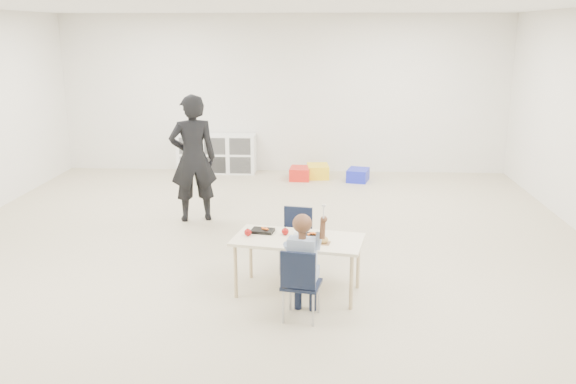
# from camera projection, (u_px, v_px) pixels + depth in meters

# --- Properties ---
(room) EXTENTS (9.00, 9.02, 2.80)m
(room) POSITION_uv_depth(u_px,v_px,m) (258.00, 137.00, 6.56)
(room) COLOR #B4A68B
(room) RESTS_ON ground
(table) EXTENTS (1.33, 0.83, 0.57)m
(table) POSITION_uv_depth(u_px,v_px,m) (298.00, 265.00, 5.95)
(table) COLOR beige
(table) RESTS_ON ground
(chair_near) EXTENTS (0.38, 0.36, 0.68)m
(chair_near) POSITION_uv_depth(u_px,v_px,m) (301.00, 283.00, 5.41)
(chair_near) COLOR black
(chair_near) RESTS_ON ground
(chair_far) EXTENTS (0.38, 0.36, 0.68)m
(chair_far) POSITION_uv_depth(u_px,v_px,m) (295.00, 241.00, 6.47)
(chair_far) COLOR black
(chair_far) RESTS_ON ground
(child) EXTENTS (0.53, 0.53, 1.07)m
(child) POSITION_uv_depth(u_px,v_px,m) (302.00, 262.00, 5.36)
(child) COLOR #99ACCF
(child) RESTS_ON chair_near
(lunch_tray_near) EXTENTS (0.25, 0.20, 0.03)m
(lunch_tray_near) POSITION_uv_depth(u_px,v_px,m) (310.00, 236.00, 5.90)
(lunch_tray_near) COLOR black
(lunch_tray_near) RESTS_ON table
(lunch_tray_far) EXTENTS (0.25, 0.20, 0.03)m
(lunch_tray_far) POSITION_uv_depth(u_px,v_px,m) (263.00, 231.00, 6.05)
(lunch_tray_far) COLOR black
(lunch_tray_far) RESTS_ON table
(milk_carton) EXTENTS (0.08, 0.08, 0.10)m
(milk_carton) POSITION_uv_depth(u_px,v_px,m) (298.00, 237.00, 5.76)
(milk_carton) COLOR white
(milk_carton) RESTS_ON table
(bread_roll) EXTENTS (0.09, 0.09, 0.07)m
(bread_roll) POSITION_uv_depth(u_px,v_px,m) (324.00, 240.00, 5.73)
(bread_roll) COLOR tan
(bread_roll) RESTS_ON table
(apple_near) EXTENTS (0.07, 0.07, 0.07)m
(apple_near) POSITION_uv_depth(u_px,v_px,m) (285.00, 231.00, 5.96)
(apple_near) COLOR #9D0F0E
(apple_near) RESTS_ON table
(apple_far) EXTENTS (0.07, 0.07, 0.07)m
(apple_far) POSITION_uv_depth(u_px,v_px,m) (248.00, 232.00, 5.94)
(apple_far) COLOR #9D0F0E
(apple_far) RESTS_ON table
(cubby_shelf) EXTENTS (1.40, 0.40, 0.70)m
(cubby_shelf) POSITION_uv_depth(u_px,v_px,m) (217.00, 154.00, 11.02)
(cubby_shelf) COLOR white
(cubby_shelf) RESTS_ON ground
(adult) EXTENTS (0.72, 0.58, 1.71)m
(adult) POSITION_uv_depth(u_px,v_px,m) (193.00, 158.00, 8.12)
(adult) COLOR black
(adult) RESTS_ON ground
(bin_red) EXTENTS (0.36, 0.46, 0.21)m
(bin_red) POSITION_uv_depth(u_px,v_px,m) (300.00, 173.00, 10.56)
(bin_red) COLOR red
(bin_red) RESTS_ON ground
(bin_yellow) EXTENTS (0.40, 0.49, 0.23)m
(bin_yellow) POSITION_uv_depth(u_px,v_px,m) (318.00, 171.00, 10.69)
(bin_yellow) COLOR yellow
(bin_yellow) RESTS_ON ground
(bin_blue) EXTENTS (0.43, 0.50, 0.21)m
(bin_blue) POSITION_uv_depth(u_px,v_px,m) (358.00, 175.00, 10.45)
(bin_blue) COLOR #1923C0
(bin_blue) RESTS_ON ground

